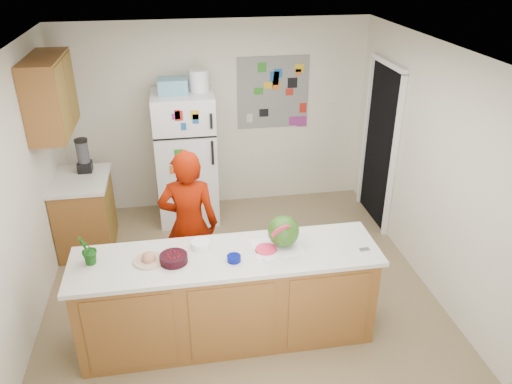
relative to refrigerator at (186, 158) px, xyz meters
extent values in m
cube|color=brown|center=(0.45, -1.88, -0.86)|extent=(4.00, 4.50, 0.02)
cube|color=beige|center=(0.45, 0.38, 0.40)|extent=(4.00, 0.02, 2.50)
cube|color=beige|center=(-1.56, -1.88, 0.40)|extent=(0.02, 4.50, 2.50)
cube|color=beige|center=(2.46, -1.88, 0.40)|extent=(0.02, 4.50, 2.50)
cube|color=white|center=(0.45, -1.88, 1.66)|extent=(4.00, 4.50, 0.02)
cube|color=black|center=(2.44, -0.43, 0.17)|extent=(0.03, 0.85, 2.04)
cube|color=brown|center=(0.25, -2.38, -0.41)|extent=(2.60, 0.62, 0.88)
cube|color=silver|center=(0.25, -2.38, 0.05)|extent=(2.68, 0.70, 0.04)
cube|color=brown|center=(-1.24, -0.53, -0.42)|extent=(0.60, 0.80, 0.86)
cube|color=silver|center=(-1.24, -0.53, 0.03)|extent=(0.64, 0.84, 0.04)
cube|color=brown|center=(-1.37, -0.58, 1.05)|extent=(0.35, 1.00, 0.80)
cube|color=silver|center=(0.00, 0.00, 0.00)|extent=(0.75, 0.70, 1.70)
cube|color=#5999B2|center=(-0.10, 0.00, 0.94)|extent=(0.35, 0.28, 0.18)
cube|color=slate|center=(1.20, 0.36, 0.70)|extent=(0.95, 0.01, 0.95)
imported|color=#6E1000|center=(-0.04, -1.63, -0.04)|extent=(0.62, 0.44, 1.61)
cylinder|color=black|center=(-1.19, -0.33, 0.24)|extent=(0.14, 0.14, 0.38)
cube|color=white|center=(0.70, -2.34, 0.08)|extent=(0.44, 0.34, 0.01)
sphere|color=#2D6113|center=(0.76, -2.32, 0.22)|extent=(0.28, 0.28, 0.28)
cylinder|color=#E1383E|center=(0.59, -2.39, 0.09)|extent=(0.18, 0.18, 0.02)
cylinder|color=black|center=(-0.20, -2.41, 0.11)|extent=(0.30, 0.30, 0.07)
cylinder|color=silver|center=(0.04, -2.22, 0.10)|extent=(0.21, 0.21, 0.06)
cylinder|color=#030B66|center=(0.30, -2.48, 0.10)|extent=(0.12, 0.12, 0.05)
cylinder|color=#BBA690|center=(-0.41, -2.37, 0.08)|extent=(0.29, 0.29, 0.02)
cube|color=white|center=(0.61, -2.47, 0.08)|extent=(0.20, 0.19, 0.02)
cube|color=gray|center=(1.45, -2.51, 0.08)|extent=(0.09, 0.05, 0.01)
imported|color=#154A14|center=(-0.89, -2.33, 0.21)|extent=(0.17, 0.19, 0.28)
camera|label=1|loc=(-0.10, -5.96, 2.50)|focal=35.00mm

